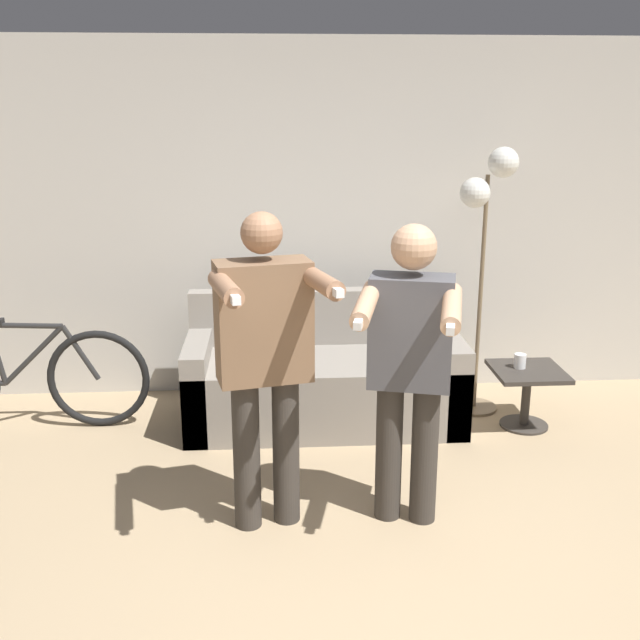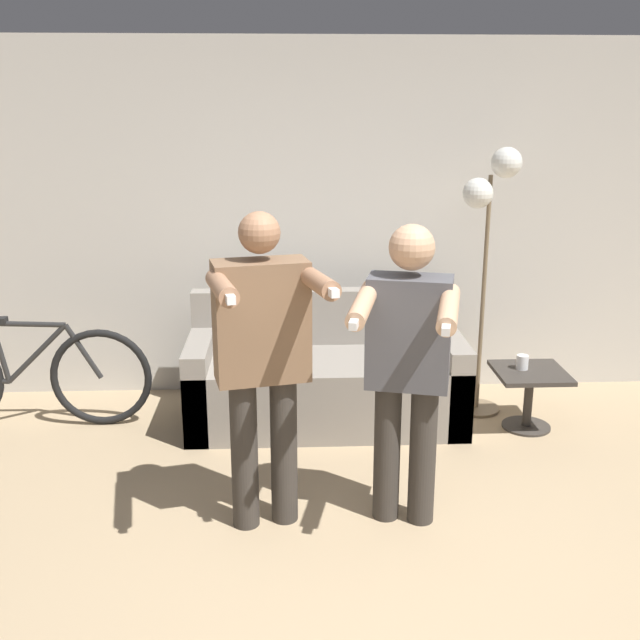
{
  "view_description": "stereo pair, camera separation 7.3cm",
  "coord_description": "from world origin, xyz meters",
  "px_view_note": "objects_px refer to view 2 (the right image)",
  "views": [
    {
      "loc": [
        -0.52,
        -2.65,
        2.15
      ],
      "look_at": [
        -0.25,
        1.53,
        0.93
      ],
      "focal_mm": 42.0,
      "sensor_mm": 36.0,
      "label": 1
    },
    {
      "loc": [
        -0.45,
        -2.65,
        2.15
      ],
      "look_at": [
        -0.25,
        1.53,
        0.93
      ],
      "focal_mm": 42.0,
      "sensor_mm": 36.0,
      "label": 2
    }
  ],
  "objects_px": {
    "person_left": "(263,351)",
    "side_table": "(529,386)",
    "couch": "(326,380)",
    "floor_lamp": "(490,213)",
    "bicycle": "(27,377)",
    "person_right": "(408,358)",
    "cup": "(522,362)",
    "cat": "(283,281)"
  },
  "relations": [
    {
      "from": "bicycle",
      "to": "person_right",
      "type": "bearing_deg",
      "value": -29.27
    },
    {
      "from": "floor_lamp",
      "to": "side_table",
      "type": "height_order",
      "value": "floor_lamp"
    },
    {
      "from": "cat",
      "to": "side_table",
      "type": "xyz_separation_m",
      "value": [
        1.66,
        -0.5,
        -0.64
      ]
    },
    {
      "from": "person_right",
      "to": "side_table",
      "type": "bearing_deg",
      "value": 62.08
    },
    {
      "from": "floor_lamp",
      "to": "bicycle",
      "type": "distance_m",
      "value": 3.33
    },
    {
      "from": "person_right",
      "to": "bicycle",
      "type": "height_order",
      "value": "person_right"
    },
    {
      "from": "cat",
      "to": "side_table",
      "type": "bearing_deg",
      "value": -16.75
    },
    {
      "from": "person_left",
      "to": "side_table",
      "type": "xyz_separation_m",
      "value": [
        1.76,
        1.14,
        -0.66
      ]
    },
    {
      "from": "person_right",
      "to": "floor_lamp",
      "type": "distance_m",
      "value": 1.73
    },
    {
      "from": "person_right",
      "to": "side_table",
      "type": "distance_m",
      "value": 1.65
    },
    {
      "from": "person_right",
      "to": "floor_lamp",
      "type": "bearing_deg",
      "value": 76.41
    },
    {
      "from": "side_table",
      "to": "person_left",
      "type": "bearing_deg",
      "value": -147.15
    },
    {
      "from": "cat",
      "to": "cup",
      "type": "bearing_deg",
      "value": -16.08
    },
    {
      "from": "floor_lamp",
      "to": "side_table",
      "type": "distance_m",
      "value": 1.21
    },
    {
      "from": "person_left",
      "to": "bicycle",
      "type": "bearing_deg",
      "value": 129.03
    },
    {
      "from": "person_left",
      "to": "side_table",
      "type": "distance_m",
      "value": 2.19
    },
    {
      "from": "side_table",
      "to": "cup",
      "type": "xyz_separation_m",
      "value": [
        -0.05,
        0.03,
        0.16
      ]
    },
    {
      "from": "couch",
      "to": "bicycle",
      "type": "xyz_separation_m",
      "value": [
        -2.03,
        -0.01,
        0.06
      ]
    },
    {
      "from": "person_right",
      "to": "floor_lamp",
      "type": "height_order",
      "value": "floor_lamp"
    },
    {
      "from": "person_right",
      "to": "cup",
      "type": "bearing_deg",
      "value": 64.33
    },
    {
      "from": "couch",
      "to": "side_table",
      "type": "relative_size",
      "value": 4.0
    },
    {
      "from": "couch",
      "to": "floor_lamp",
      "type": "xyz_separation_m",
      "value": [
        1.11,
        0.13,
        1.14
      ]
    },
    {
      "from": "couch",
      "to": "cup",
      "type": "xyz_separation_m",
      "value": [
        1.32,
        -0.16,
        0.17
      ]
    },
    {
      "from": "person_right",
      "to": "floor_lamp",
      "type": "xyz_separation_m",
      "value": [
        0.78,
        1.46,
        0.52
      ]
    },
    {
      "from": "couch",
      "to": "person_left",
      "type": "height_order",
      "value": "person_left"
    },
    {
      "from": "cup",
      "to": "bicycle",
      "type": "bearing_deg",
      "value": 177.3
    },
    {
      "from": "floor_lamp",
      "to": "bicycle",
      "type": "xyz_separation_m",
      "value": [
        -3.15,
        -0.13,
        -1.07
      ]
    },
    {
      "from": "couch",
      "to": "side_table",
      "type": "bearing_deg",
      "value": -8.25
    },
    {
      "from": "person_left",
      "to": "cup",
      "type": "bearing_deg",
      "value": 22.31
    },
    {
      "from": "person_right",
      "to": "cat",
      "type": "relative_size",
      "value": 3.28
    },
    {
      "from": "floor_lamp",
      "to": "cup",
      "type": "bearing_deg",
      "value": -54.58
    },
    {
      "from": "person_left",
      "to": "side_table",
      "type": "relative_size",
      "value": 3.53
    },
    {
      "from": "cat",
      "to": "cup",
      "type": "xyz_separation_m",
      "value": [
        1.61,
        -0.46,
        -0.47
      ]
    },
    {
      "from": "couch",
      "to": "cat",
      "type": "xyz_separation_m",
      "value": [
        -0.29,
        0.3,
        0.64
      ]
    },
    {
      "from": "floor_lamp",
      "to": "couch",
      "type": "bearing_deg",
      "value": -173.44
    },
    {
      "from": "couch",
      "to": "cup",
      "type": "bearing_deg",
      "value": -7.06
    },
    {
      "from": "floor_lamp",
      "to": "bicycle",
      "type": "relative_size",
      "value": 1.11
    },
    {
      "from": "couch",
      "to": "person_right",
      "type": "xyz_separation_m",
      "value": [
        0.34,
        -1.34,
        0.62
      ]
    },
    {
      "from": "floor_lamp",
      "to": "person_left",
      "type": "bearing_deg",
      "value": -135.75
    },
    {
      "from": "person_right",
      "to": "bicycle",
      "type": "distance_m",
      "value": 2.78
    },
    {
      "from": "person_right",
      "to": "cat",
      "type": "height_order",
      "value": "person_right"
    },
    {
      "from": "person_left",
      "to": "person_right",
      "type": "bearing_deg",
      "value": -12.21
    }
  ]
}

